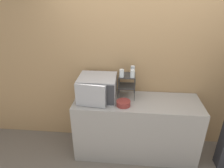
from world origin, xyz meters
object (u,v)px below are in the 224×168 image
microwave (97,88)px  glass_front_right (132,74)px  glass_back_right (133,70)px  glass_front_left (122,73)px  bowl (123,103)px  dish_rack (127,81)px

microwave → glass_front_right: (0.49, 0.02, 0.23)m
glass_back_right → glass_front_left: bearing=-134.2°
glass_front_left → glass_back_right: same height
microwave → bowl: (0.38, -0.17, -0.13)m
microwave → bowl: 0.44m
glass_front_right → glass_front_left: bearing=-180.0°
dish_rack → glass_front_right: bearing=-45.2°
microwave → glass_front_left: (0.34, 0.02, 0.23)m
glass_front_right → bowl: 0.42m
glass_front_right → bowl: (-0.11, -0.19, -0.36)m
microwave → bowl: size_ratio=2.75×
glass_front_right → bowl: size_ratio=0.56×
glass_front_left → bowl: glass_front_left is taller
dish_rack → glass_front_right: glass_front_right is taller
microwave → glass_back_right: (0.49, 0.17, 0.23)m
glass_front_right → bowl: bearing=-119.8°
glass_back_right → glass_front_right: size_ratio=1.00×
glass_front_left → glass_back_right: 0.21m
glass_front_right → dish_rack: bearing=134.8°
dish_rack → glass_front_left: 0.18m
glass_front_left → bowl: 0.41m
glass_back_right → bowl: (-0.11, -0.34, -0.36)m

